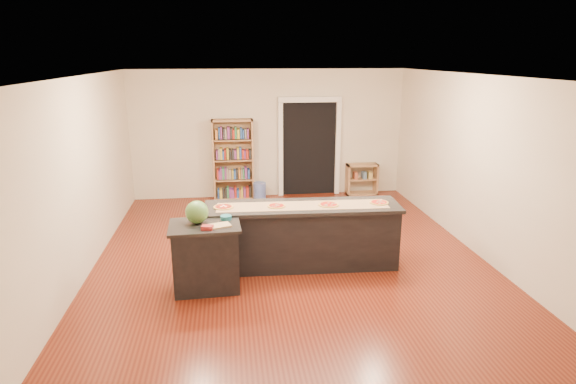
{
  "coord_description": "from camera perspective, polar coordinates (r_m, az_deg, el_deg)",
  "views": [
    {
      "loc": [
        -0.93,
        -7.04,
        3.08
      ],
      "look_at": [
        0.0,
        0.2,
        1.0
      ],
      "focal_mm": 30.0,
      "sensor_mm": 36.0,
      "label": 1
    }
  ],
  "objects": [
    {
      "name": "cutting_board",
      "position": [
        6.37,
        -8.14,
        -3.96
      ],
      "size": [
        0.33,
        0.27,
        0.02
      ],
      "primitive_type": "cube",
      "rotation": [
        0.0,
        0.0,
        0.31
      ],
      "color": "tan",
      "rests_on": "side_counter"
    },
    {
      "name": "package_red",
      "position": [
        6.28,
        -9.54,
        -4.17
      ],
      "size": [
        0.16,
        0.13,
        0.05
      ],
      "primitive_type": "cube",
      "rotation": [
        0.0,
        0.0,
        -0.22
      ],
      "color": "maroon",
      "rests_on": "side_counter"
    },
    {
      "name": "bookshelf",
      "position": [
        10.56,
        -6.52,
        3.8
      ],
      "size": [
        0.88,
        0.31,
        1.77
      ],
      "primitive_type": "cube",
      "color": "#A87D51",
      "rests_on": "ground"
    },
    {
      "name": "low_shelf",
      "position": [
        11.11,
        8.73,
        1.52
      ],
      "size": [
        0.71,
        0.3,
        0.71
      ],
      "primitive_type": "cube",
      "color": "#A87D51",
      "rests_on": "ground"
    },
    {
      "name": "pizza_b",
      "position": [
        7.01,
        -1.38,
        -1.65
      ],
      "size": [
        0.27,
        0.27,
        0.02
      ],
      "color": "tan",
      "rests_on": "kitchen_island"
    },
    {
      "name": "kitchen_island",
      "position": [
        7.24,
        1.68,
        -5.14
      ],
      "size": [
        2.89,
        0.78,
        0.95
      ],
      "rotation": [
        0.0,
        0.0,
        -0.04
      ],
      "color": "black",
      "rests_on": "ground"
    },
    {
      "name": "kraft_paper",
      "position": [
        7.06,
        1.73,
        -1.62
      ],
      "size": [
        2.52,
        0.56,
        0.0
      ],
      "primitive_type": "cube",
      "rotation": [
        0.0,
        0.0,
        -0.04
      ],
      "color": "olive",
      "rests_on": "kitchen_island"
    },
    {
      "name": "pizza_c",
      "position": [
        7.09,
        4.84,
        -1.5
      ],
      "size": [
        0.29,
        0.29,
        0.02
      ],
      "color": "tan",
      "rests_on": "kitchen_island"
    },
    {
      "name": "package_teal",
      "position": [
        6.61,
        -7.36,
        -3.02
      ],
      "size": [
        0.15,
        0.15,
        0.06
      ],
      "primitive_type": "cylinder",
      "color": "#195966",
      "rests_on": "side_counter"
    },
    {
      "name": "pizza_a",
      "position": [
        7.03,
        -7.65,
        -1.75
      ],
      "size": [
        0.27,
        0.27,
        0.02
      ],
      "color": "tan",
      "rests_on": "kitchen_island"
    },
    {
      "name": "pizza_d",
      "position": [
        7.3,
        10.74,
        -1.22
      ],
      "size": [
        0.28,
        0.28,
        0.02
      ],
      "color": "tan",
      "rests_on": "kitchen_island"
    },
    {
      "name": "waste_bin",
      "position": [
        10.57,
        -3.38,
        0.07
      ],
      "size": [
        0.27,
        0.27,
        0.4
      ],
      "primitive_type": "cylinder",
      "color": "#4C63AB",
      "rests_on": "ground"
    },
    {
      "name": "room",
      "position": [
        7.29,
        0.2,
        2.59
      ],
      "size": [
        6.0,
        7.0,
        2.8
      ],
      "color": "beige",
      "rests_on": "ground"
    },
    {
      "name": "side_counter",
      "position": [
        6.64,
        -9.7,
        -7.53
      ],
      "size": [
        0.93,
        0.68,
        0.92
      ],
      "rotation": [
        0.0,
        0.0,
        0.04
      ],
      "color": "black",
      "rests_on": "ground"
    },
    {
      "name": "watermelon",
      "position": [
        6.49,
        -10.75,
        -2.36
      ],
      "size": [
        0.31,
        0.31,
        0.31
      ],
      "primitive_type": "sphere",
      "color": "#144214",
      "rests_on": "side_counter"
    },
    {
      "name": "doorway",
      "position": [
        10.82,
        2.54,
        5.91
      ],
      "size": [
        1.4,
        0.09,
        2.21
      ],
      "color": "black",
      "rests_on": "room"
    }
  ]
}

